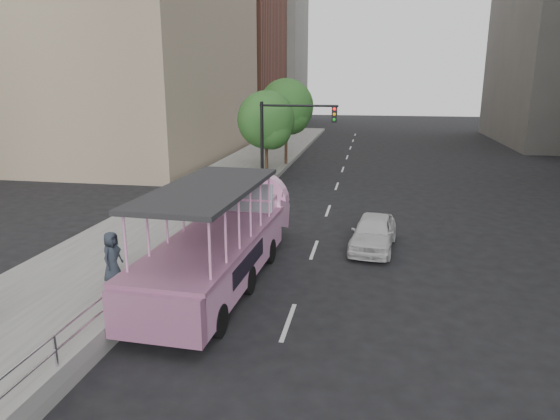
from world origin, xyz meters
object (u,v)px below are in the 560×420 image
object	(u,v)px
duck_boat	(225,241)
traffic_signal	(284,134)
pedestrian_far	(112,257)
street_tree_near	(268,122)
parking_sign	(226,201)
street_tree_far	(287,109)
car	(373,232)

from	to	relation	value
duck_boat	traffic_signal	size ratio (longest dim) A/B	1.95
traffic_signal	duck_boat	bearing A→B (deg)	-89.30
pedestrian_far	street_tree_near	distance (m)	17.10
parking_sign	street_tree_near	bearing A→B (deg)	92.99
traffic_signal	street_tree_far	world-z (taller)	street_tree_far
car	street_tree_near	world-z (taller)	street_tree_near
parking_sign	street_tree_near	distance (m)	11.31
pedestrian_far	traffic_signal	distance (m)	13.92
duck_boat	street_tree_far	distance (m)	21.39
car	street_tree_near	xyz separation A→B (m)	(-6.51, 11.39, 3.16)
car	traffic_signal	distance (m)	9.78
traffic_signal	street_tree_near	world-z (taller)	street_tree_near
duck_boat	traffic_signal	distance (m)	11.90
street_tree_far	street_tree_near	bearing A→B (deg)	-91.91
car	street_tree_near	bearing A→B (deg)	126.17
street_tree_near	traffic_signal	bearing A→B (deg)	-65.02
duck_boat	car	bearing A→B (deg)	37.95
duck_boat	car	size ratio (longest dim) A/B	2.61
duck_boat	pedestrian_far	world-z (taller)	duck_boat
pedestrian_far	street_tree_near	xyz separation A→B (m)	(1.34, 16.82, 2.72)
pedestrian_far	traffic_signal	xyz separation A→B (m)	(2.94, 13.40, 2.40)
car	street_tree_far	size ratio (longest dim) A/B	0.60
traffic_signal	street_tree_near	bearing A→B (deg)	114.98
street_tree_far	duck_boat	bearing A→B (deg)	-85.83
duck_boat	street_tree_far	size ratio (longest dim) A/B	1.58
parking_sign	pedestrian_far	bearing A→B (deg)	-108.47
parking_sign	street_tree_far	xyz separation A→B (m)	(-0.38, 17.07, 2.74)
duck_boat	car	world-z (taller)	duck_boat
street_tree_near	street_tree_far	xyz separation A→B (m)	(0.20, 6.00, 0.49)
traffic_signal	car	bearing A→B (deg)	-58.30
parking_sign	street_tree_far	distance (m)	17.29
car	traffic_signal	bearing A→B (deg)	128.11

